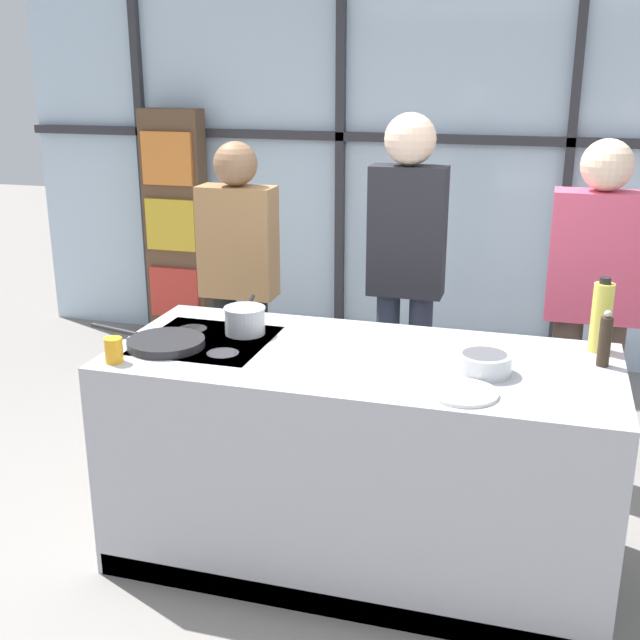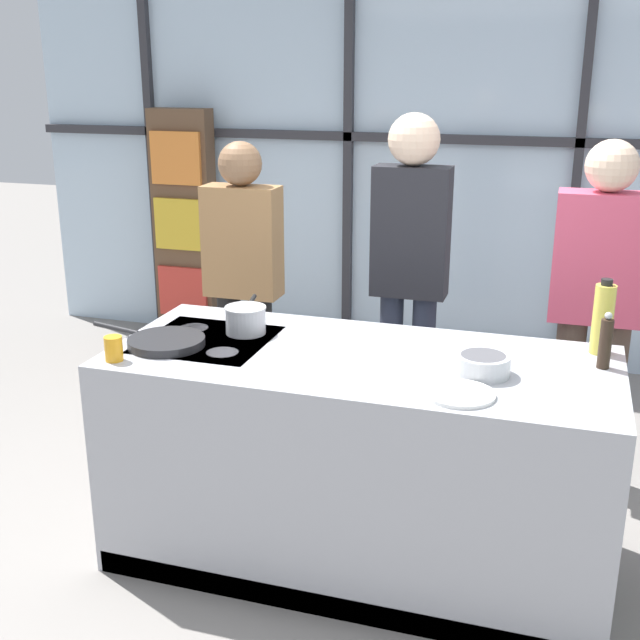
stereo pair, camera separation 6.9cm
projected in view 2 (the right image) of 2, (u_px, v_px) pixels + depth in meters
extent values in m
plane|color=gray|center=(357.00, 554.00, 3.47)|extent=(18.00, 18.00, 0.00)
cube|color=silver|center=(459.00, 160.00, 5.42)|extent=(6.40, 0.04, 2.80)
cube|color=#2D2D33|center=(460.00, 139.00, 5.33)|extent=(6.40, 0.06, 0.06)
cube|color=#2D2D33|center=(152.00, 150.00, 6.03)|extent=(0.06, 0.06, 2.80)
cube|color=#2D2D33|center=(348.00, 157.00, 5.59)|extent=(0.06, 0.06, 2.80)
cube|color=#2D2D33|center=(578.00, 165.00, 5.16)|extent=(0.06, 0.06, 2.80)
cube|color=brown|center=(185.00, 227.00, 5.99)|extent=(0.46, 0.16, 1.72)
cube|color=red|center=(183.00, 292.00, 6.05)|extent=(0.39, 0.03, 0.38)
cube|color=gold|center=(179.00, 224.00, 5.89)|extent=(0.39, 0.03, 0.38)
cube|color=orange|center=(176.00, 158.00, 5.75)|extent=(0.39, 0.03, 0.38)
cube|color=#A8AAB2|center=(359.00, 459.00, 3.33)|extent=(2.02, 0.88, 0.92)
cube|color=black|center=(207.00, 341.00, 3.38)|extent=(0.52, 0.52, 0.01)
cube|color=black|center=(329.00, 604.00, 3.07)|extent=(1.97, 0.03, 0.10)
cylinder|color=#38383D|center=(167.00, 347.00, 3.30)|extent=(0.13, 0.13, 0.01)
cylinder|color=#38383D|center=(222.00, 353.00, 3.23)|extent=(0.13, 0.13, 0.01)
cylinder|color=#38383D|center=(194.00, 328.00, 3.53)|extent=(0.13, 0.13, 0.01)
cylinder|color=#38383D|center=(246.00, 334.00, 3.46)|extent=(0.13, 0.13, 0.01)
cylinder|color=black|center=(261.00, 367.00, 4.46)|extent=(0.13, 0.13, 0.82)
cylinder|color=black|center=(231.00, 364.00, 4.51)|extent=(0.13, 0.13, 0.82)
cube|color=#A37547|center=(242.00, 242.00, 4.27)|extent=(0.41, 0.18, 0.59)
sphere|color=#8C6647|center=(240.00, 164.00, 4.14)|extent=(0.23, 0.23, 0.23)
cylinder|color=#232838|center=(422.00, 379.00, 4.19)|extent=(0.12, 0.12, 0.90)
cylinder|color=#232838|center=(390.00, 375.00, 4.24)|extent=(0.12, 0.12, 0.90)
cube|color=#232328|center=(411.00, 232.00, 3.97)|extent=(0.38, 0.17, 0.65)
sphere|color=beige|center=(414.00, 139.00, 3.84)|extent=(0.25, 0.25, 0.25)
cylinder|color=#47382D|center=(607.00, 405.00, 3.93)|extent=(0.14, 0.14, 0.85)
cylinder|color=#47382D|center=(565.00, 400.00, 3.99)|extent=(0.14, 0.14, 0.85)
cube|color=#DB4C6B|center=(602.00, 258.00, 3.74)|extent=(0.44, 0.20, 0.61)
sphere|color=beige|center=(612.00, 166.00, 3.61)|extent=(0.24, 0.24, 0.24)
cylinder|color=#232326|center=(166.00, 342.00, 3.29)|extent=(0.32, 0.32, 0.03)
cylinder|color=#B26B2D|center=(166.00, 339.00, 3.29)|extent=(0.25, 0.25, 0.01)
cylinder|color=#232326|center=(116.00, 328.00, 3.43)|extent=(0.25, 0.08, 0.02)
cylinder|color=silver|center=(246.00, 320.00, 3.44)|extent=(0.17, 0.17, 0.12)
cylinder|color=silver|center=(245.00, 308.00, 3.42)|extent=(0.18, 0.18, 0.01)
cylinder|color=black|center=(252.00, 301.00, 3.58)|extent=(0.05, 0.16, 0.02)
cylinder|color=white|center=(460.00, 394.00, 2.81)|extent=(0.25, 0.25, 0.01)
cylinder|color=silver|center=(483.00, 365.00, 2.99)|extent=(0.21, 0.21, 0.08)
cylinder|color=#4C4C51|center=(483.00, 356.00, 2.98)|extent=(0.17, 0.17, 0.01)
cylinder|color=#E0CC4C|center=(603.00, 319.00, 3.18)|extent=(0.08, 0.08, 0.28)
cylinder|color=black|center=(607.00, 282.00, 3.13)|extent=(0.05, 0.05, 0.02)
cylinder|color=#332319|center=(605.00, 344.00, 3.03)|extent=(0.05, 0.05, 0.19)
sphere|color=#B2B2B7|center=(609.00, 316.00, 3.00)|extent=(0.03, 0.03, 0.03)
cylinder|color=orange|center=(114.00, 349.00, 3.12)|extent=(0.07, 0.07, 0.10)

